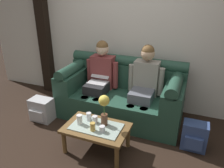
{
  "coord_description": "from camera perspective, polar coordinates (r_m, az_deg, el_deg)",
  "views": [
    {
      "loc": [
        1.08,
        -1.93,
        1.99
      ],
      "look_at": [
        -0.01,
        0.78,
        0.72
      ],
      "focal_mm": 35.62,
      "sensor_mm": 36.0,
      "label": 1
    }
  ],
  "objects": [
    {
      "name": "ground_plane",
      "position": [
        2.97,
        -5.72,
        -18.69
      ],
      "size": [
        14.0,
        14.0,
        0.0
      ],
      "primitive_type": "plane",
      "color": "black"
    },
    {
      "name": "back_wall_patterned",
      "position": [
        3.82,
        5.49,
        15.28
      ],
      "size": [
        6.0,
        0.12,
        2.9
      ],
      "primitive_type": "cube",
      "color": "silver",
      "rests_on": "ground_plane"
    },
    {
      "name": "timber_pillar",
      "position": [
        4.52,
        -17.31,
        15.65
      ],
      "size": [
        0.2,
        0.2,
        2.9
      ],
      "primitive_type": "cube",
      "color": "black",
      "rests_on": "ground_plane"
    },
    {
      "name": "couch",
      "position": [
        3.65,
        2.43,
        -2.75
      ],
      "size": [
        1.96,
        0.88,
        0.96
      ],
      "color": "#234738",
      "rests_on": "ground_plane"
    },
    {
      "name": "person_left",
      "position": [
        3.66,
        -3.01,
        2.17
      ],
      "size": [
        0.56,
        0.67,
        1.22
      ],
      "color": "#232326",
      "rests_on": "ground_plane"
    },
    {
      "name": "person_right",
      "position": [
        3.44,
        8.36,
        0.48
      ],
      "size": [
        0.56,
        0.67,
        1.22
      ],
      "color": "#595B66",
      "rests_on": "ground_plane"
    },
    {
      "name": "coffee_table",
      "position": [
        2.93,
        -4.03,
        -11.68
      ],
      "size": [
        0.82,
        0.53,
        0.36
      ],
      "color": "brown",
      "rests_on": "ground_plane"
    },
    {
      "name": "flower_vase",
      "position": [
        2.78,
        -2.04,
        -5.81
      ],
      "size": [
        0.14,
        0.14,
        0.42
      ],
      "color": "brown",
      "rests_on": "coffee_table"
    },
    {
      "name": "cup_near_left",
      "position": [
        2.94,
        -4.4,
        -9.04
      ],
      "size": [
        0.07,
        0.07,
        0.1
      ],
      "primitive_type": "cylinder",
      "color": "silver",
      "rests_on": "coffee_table"
    },
    {
      "name": "cup_near_right",
      "position": [
        2.93,
        -8.35,
        -8.98
      ],
      "size": [
        0.07,
        0.07,
        0.13
      ],
      "primitive_type": "cylinder",
      "color": "white",
      "rests_on": "coffee_table"
    },
    {
      "name": "cup_far_center",
      "position": [
        2.77,
        -2.54,
        -11.43
      ],
      "size": [
        0.07,
        0.07,
        0.08
      ],
      "primitive_type": "cylinder",
      "color": "silver",
      "rests_on": "coffee_table"
    },
    {
      "name": "cup_far_left",
      "position": [
        2.79,
        -5.07,
        -10.84
      ],
      "size": [
        0.07,
        0.07,
        0.11
      ],
      "primitive_type": "cylinder",
      "color": "gold",
      "rests_on": "coffee_table"
    },
    {
      "name": "cup_far_right",
      "position": [
        3.0,
        -5.96,
        -8.28
      ],
      "size": [
        0.07,
        0.07,
        0.11
      ],
      "primitive_type": "cylinder",
      "color": "silver",
      "rests_on": "coffee_table"
    },
    {
      "name": "backpack_left",
      "position": [
        3.77,
        -17.62,
        -6.36
      ],
      "size": [
        0.35,
        0.28,
        0.37
      ],
      "color": "#B7B7BC",
      "rests_on": "ground_plane"
    },
    {
      "name": "backpack_right",
      "position": [
        3.19,
        20.37,
        -12.49
      ],
      "size": [
        0.32,
        0.25,
        0.39
      ],
      "color": "#33477A",
      "rests_on": "ground_plane"
    }
  ]
}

